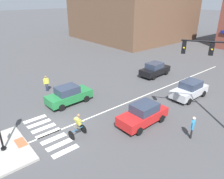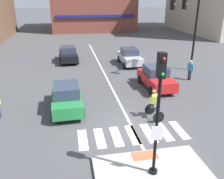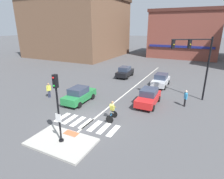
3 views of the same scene
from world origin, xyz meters
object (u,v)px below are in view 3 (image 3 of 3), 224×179
Objects in this scene: traffic_light_mast at (197,58)px; cyclist at (112,111)px; pedestrian_waiting_far_side at (186,97)px; signal_pole at (57,103)px; car_red_eastbound_mid at (148,97)px; car_black_westbound_distant at (125,72)px; car_green_westbound_near at (79,95)px; car_silver_eastbound_far at (161,80)px; pedestrian_at_curb_left at (49,89)px.

cyclist is at bearing -126.00° from traffic_light_mast.
traffic_light_mast is 4.09m from pedestrian_waiting_far_side.
car_red_eastbound_mid is at bearing 69.33° from signal_pole.
car_black_westbound_distant is 12.47m from pedestrian_waiting_far_side.
signal_pole is 7.51m from car_green_westbound_near.
car_black_westbound_distant is 1.01× the size of car_green_westbound_near.
signal_pole is at bearing -109.94° from cyclist.
signal_pole is 1.12× the size of car_green_westbound_near.
car_red_eastbound_mid is at bearing 68.63° from cyclist.
cyclist reaches higher than car_red_eastbound_mid.
traffic_light_mast is at bearing 54.00° from cyclist.
car_red_eastbound_mid is at bearing -160.70° from pedestrian_waiting_far_side.
car_black_westbound_distant is (-6.06, 2.23, 0.00)m from car_silver_eastbound_far.
car_silver_eastbound_far is 6.46m from car_black_westbound_distant.
signal_pole reaches higher than pedestrian_waiting_far_side.
car_black_westbound_distant is 2.49× the size of cyclist.
car_silver_eastbound_far is 0.99× the size of car_green_westbound_near.
car_red_eastbound_mid is (-3.83, -3.15, -3.73)m from traffic_light_mast.
cyclist is (-1.80, -4.60, 0.06)m from car_red_eastbound_mid.
traffic_light_mast reaches higher than pedestrian_at_curb_left.
cyclist is 7.76m from pedestrian_waiting_far_side.
signal_pole is at bearing -41.00° from pedestrian_at_curb_left.
car_silver_eastbound_far is (-4.11, 3.63, -3.73)m from traffic_light_mast.
signal_pole is at bearing -110.67° from car_red_eastbound_mid.
pedestrian_at_curb_left is at bearing -156.59° from traffic_light_mast.
traffic_light_mast is 1.57× the size of car_black_westbound_distant.
cyclist reaches higher than car_black_westbound_distant.
traffic_light_mast is 1.59× the size of car_green_westbound_near.
pedestrian_at_curb_left reaches higher than car_black_westbound_distant.
traffic_light_mast is at bearing 23.41° from pedestrian_at_curb_left.
traffic_light_mast is 1.61× the size of car_silver_eastbound_far.
car_silver_eastbound_far is at bearing 123.04° from pedestrian_waiting_far_side.
signal_pole reaches higher than car_green_westbound_near.
pedestrian_waiting_far_side is at bearing 20.82° from car_green_westbound_near.
pedestrian_waiting_far_side is (9.71, -7.83, 0.17)m from car_black_westbound_distant.
traffic_light_mast reaches higher than pedestrian_waiting_far_side.
car_red_eastbound_mid is (3.42, 9.07, -2.14)m from signal_pole.
signal_pole is 18.44m from car_black_westbound_distant.
signal_pole is 5.18m from cyclist.
car_green_westbound_near is at bearing 157.41° from cyclist.
pedestrian_at_curb_left is at bearing -108.62° from car_black_westbound_distant.
signal_pole reaches higher than cyclist.
pedestrian_waiting_far_side is at bearing 56.47° from signal_pole.
car_red_eastbound_mid is (0.27, -6.78, 0.00)m from car_silver_eastbound_far.
car_green_westbound_near is at bearing -91.26° from car_black_westbound_distant.
car_silver_eastbound_far is at bearing -20.19° from car_black_westbound_distant.
car_green_westbound_near is at bearing -123.94° from car_silver_eastbound_far.
car_red_eastbound_mid is 0.99× the size of car_black_westbound_distant.
car_black_westbound_distant is at bearing 108.43° from cyclist.
pedestrian_waiting_far_side is at bearing -56.96° from car_silver_eastbound_far.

